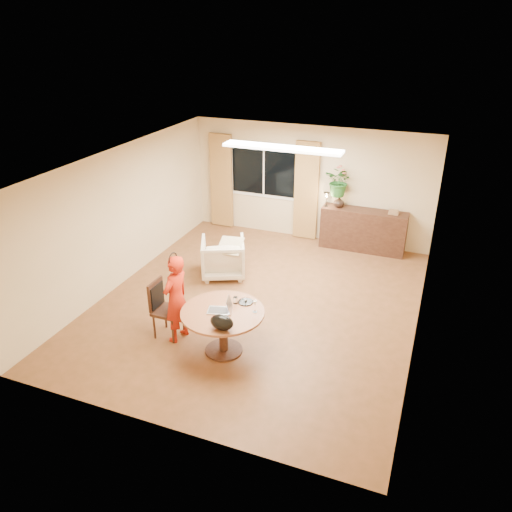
{
  "coord_description": "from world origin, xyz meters",
  "views": [
    {
      "loc": [
        2.78,
        -7.26,
        4.7
      ],
      "look_at": [
        0.04,
        -0.2,
        1.05
      ],
      "focal_mm": 35.0,
      "sensor_mm": 36.0,
      "label": 1
    }
  ],
  "objects_px": {
    "dining_table": "(223,320)",
    "armchair": "(223,257)",
    "child": "(176,299)",
    "sideboard": "(363,230)",
    "dining_chair": "(168,310)"
  },
  "relations": [
    {
      "from": "armchair",
      "to": "dining_table",
      "type": "bearing_deg",
      "value": 90.16
    },
    {
      "from": "child",
      "to": "armchair",
      "type": "bearing_deg",
      "value": -164.57
    },
    {
      "from": "child",
      "to": "armchair",
      "type": "height_order",
      "value": "child"
    },
    {
      "from": "dining_table",
      "to": "sideboard",
      "type": "relative_size",
      "value": 0.69
    },
    {
      "from": "dining_table",
      "to": "armchair",
      "type": "xyz_separation_m",
      "value": [
        -1.06,
        2.3,
        -0.18
      ]
    },
    {
      "from": "dining_table",
      "to": "dining_chair",
      "type": "xyz_separation_m",
      "value": [
        -1.0,
        0.07,
        -0.09
      ]
    },
    {
      "from": "dining_table",
      "to": "armchair",
      "type": "bearing_deg",
      "value": 114.67
    },
    {
      "from": "dining_chair",
      "to": "sideboard",
      "type": "relative_size",
      "value": 0.52
    },
    {
      "from": "sideboard",
      "to": "armchair",
      "type": "bearing_deg",
      "value": -136.59
    },
    {
      "from": "dining_chair",
      "to": "child",
      "type": "distance_m",
      "value": 0.31
    },
    {
      "from": "child",
      "to": "sideboard",
      "type": "height_order",
      "value": "child"
    },
    {
      "from": "dining_table",
      "to": "dining_chair",
      "type": "distance_m",
      "value": 1.01
    },
    {
      "from": "armchair",
      "to": "sideboard",
      "type": "bearing_deg",
      "value": -161.11
    },
    {
      "from": "dining_chair",
      "to": "armchair",
      "type": "distance_m",
      "value": 2.23
    },
    {
      "from": "dining_chair",
      "to": "sideboard",
      "type": "xyz_separation_m",
      "value": [
        2.3,
        4.46,
        -0.02
      ]
    }
  ]
}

